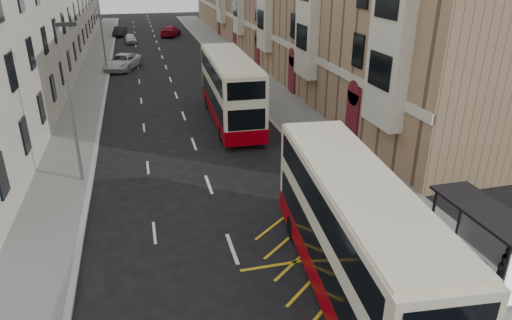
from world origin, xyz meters
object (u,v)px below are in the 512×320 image
object	(u,v)px
street_lamp_near	(70,97)
pedestrian_near	(439,267)
car_red	(171,31)
double_decker_rear	(230,89)
car_silver	(130,39)
white_van	(122,62)
pedestrian_far	(363,182)
bus_shelter	(494,233)
car_dark	(120,31)
double_decker_front	(352,236)
street_lamp_far	(101,23)
litter_bin	(461,290)
pedestrian_mid	(508,266)

from	to	relation	value
street_lamp_near	pedestrian_near	size ratio (longest dim) A/B	4.63
pedestrian_near	car_red	size ratio (longest dim) A/B	0.31
double_decker_rear	car_red	size ratio (longest dim) A/B	2.17
double_decker_rear	car_silver	size ratio (longest dim) A/B	3.11
street_lamp_near	pedestrian_near	bearing A→B (deg)	-44.00
pedestrian_near	white_van	bearing A→B (deg)	-100.89
pedestrian_far	white_van	xyz separation A→B (m)	(-11.44, 33.62, -0.24)
bus_shelter	car_dark	distance (m)	66.91
pedestrian_far	white_van	world-z (taller)	pedestrian_far
double_decker_front	car_red	world-z (taller)	double_decker_front
street_lamp_far	pedestrian_near	bearing A→B (deg)	-73.22
car_red	litter_bin	bearing A→B (deg)	113.43
street_lamp_near	double_decker_front	bearing A→B (deg)	-49.75
street_lamp_near	pedestrian_mid	world-z (taller)	street_lamp_near
pedestrian_far	car_dark	bearing A→B (deg)	-71.66
bus_shelter	street_lamp_far	bearing A→B (deg)	109.12
double_decker_front	bus_shelter	bearing A→B (deg)	-4.17
litter_bin	car_silver	bearing A→B (deg)	100.00
pedestrian_near	pedestrian_mid	distance (m)	2.50
street_lamp_far	pedestrian_near	xyz separation A→B (m)	(12.76, -42.32, -3.62)
pedestrian_far	double_decker_front	bearing A→B (deg)	66.07
double_decker_front	pedestrian_mid	xyz separation A→B (m)	(5.45, -1.26, -1.36)
street_lamp_near	litter_bin	bearing A→B (deg)	-45.27
pedestrian_near	pedestrian_far	distance (m)	6.66
bus_shelter	car_silver	world-z (taller)	bus_shelter
litter_bin	pedestrian_near	bearing A→B (deg)	109.52
street_lamp_far	white_van	size ratio (longest dim) A/B	1.37
double_decker_rear	car_dark	world-z (taller)	double_decker_rear
street_lamp_near	litter_bin	world-z (taller)	street_lamp_near
double_decker_front	pedestrian_mid	size ratio (longest dim) A/B	7.37
pedestrian_near	litter_bin	bearing A→B (deg)	83.39
double_decker_front	pedestrian_near	world-z (taller)	double_decker_front
bus_shelter	white_van	distance (m)	42.37
car_red	white_van	bearing A→B (deg)	92.59
street_lamp_near	litter_bin	size ratio (longest dim) A/B	8.12
bus_shelter	pedestrian_far	xyz separation A→B (m)	(-1.46, 6.72, -1.08)
car_silver	car_dark	size ratio (longest dim) A/B	0.86
pedestrian_near	pedestrian_mid	xyz separation A→B (m)	(2.45, -0.47, -0.09)
double_decker_front	pedestrian_far	world-z (taller)	double_decker_front
street_lamp_far	pedestrian_far	xyz separation A→B (m)	(13.23, -35.68, -3.58)
street_lamp_far	car_red	xyz separation A→B (m)	(8.84, 20.90, -3.84)
street_lamp_far	double_decker_rear	bearing A→B (deg)	-66.71
double_decker_rear	pedestrian_mid	distance (m)	21.42
litter_bin	pedestrian_mid	world-z (taller)	pedestrian_mid
pedestrian_mid	car_silver	bearing A→B (deg)	92.40
bus_shelter	car_dark	size ratio (longest dim) A/B	0.95
double_decker_front	pedestrian_far	bearing A→B (deg)	65.07
double_decker_rear	pedestrian_far	bearing A→B (deg)	-72.75
double_decker_front	pedestrian_far	xyz separation A→B (m)	(3.47, 5.86, -1.23)
white_van	car_silver	world-z (taller)	white_van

